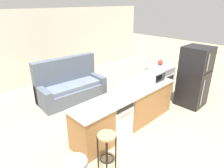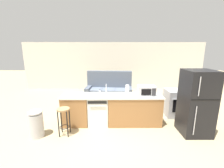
% 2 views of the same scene
% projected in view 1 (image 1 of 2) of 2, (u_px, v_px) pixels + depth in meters
% --- Properties ---
extents(ground_plane, '(24.00, 24.00, 0.00)m').
position_uv_depth(ground_plane, '(122.00, 129.00, 4.78)').
color(ground_plane, tan).
extents(wall_back, '(10.00, 0.06, 2.60)m').
position_uv_depth(wall_back, '(44.00, 47.00, 7.23)').
color(wall_back, silver).
rests_on(wall_back, ground_plane).
extents(kitchen_counter, '(2.94, 0.66, 0.90)m').
position_uv_depth(kitchen_counter, '(130.00, 110.00, 4.77)').
color(kitchen_counter, '#9E6B3D').
rests_on(kitchen_counter, ground_plane).
extents(dishwasher, '(0.58, 0.61, 0.84)m').
position_uv_depth(dishwasher, '(115.00, 118.00, 4.45)').
color(dishwasher, white).
rests_on(dishwasher, ground_plane).
extents(stove_range, '(0.76, 0.68, 0.90)m').
position_uv_depth(stove_range, '(159.00, 80.00, 6.48)').
color(stove_range, '#A8AAB2').
rests_on(stove_range, ground_plane).
extents(refrigerator, '(0.72, 0.73, 1.71)m').
position_uv_depth(refrigerator, '(194.00, 77.00, 5.60)').
color(refrigerator, black).
rests_on(refrigerator, ground_plane).
extents(microwave, '(0.50, 0.37, 0.28)m').
position_uv_depth(microwave, '(154.00, 76.00, 5.13)').
color(microwave, '#B7B7BC').
rests_on(microwave, kitchen_counter).
extents(sink_faucet, '(0.07, 0.18, 0.30)m').
position_uv_depth(sink_faucet, '(119.00, 88.00, 4.45)').
color(sink_faucet, silver).
rests_on(sink_faucet, kitchen_counter).
extents(paper_towel_roll, '(0.14, 0.14, 0.28)m').
position_uv_depth(paper_towel_roll, '(138.00, 81.00, 4.83)').
color(paper_towel_roll, '#4C4C51').
rests_on(paper_towel_roll, kitchen_counter).
extents(soap_bottle, '(0.06, 0.06, 0.18)m').
position_uv_depth(soap_bottle, '(117.00, 95.00, 4.27)').
color(soap_bottle, silver).
rests_on(soap_bottle, kitchen_counter).
extents(kettle, '(0.21, 0.17, 0.19)m').
position_uv_depth(kettle, '(160.00, 62.00, 6.47)').
color(kettle, red).
rests_on(kettle, stove_range).
extents(bar_stool, '(0.32, 0.32, 0.74)m').
position_uv_depth(bar_stool, '(107.00, 144.00, 3.45)').
color(bar_stool, tan).
rests_on(bar_stool, ground_plane).
extents(couch, '(2.07, 1.06, 1.27)m').
position_uv_depth(couch, '(70.00, 87.00, 6.12)').
color(couch, '#515B6B').
rests_on(couch, ground_plane).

